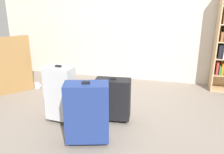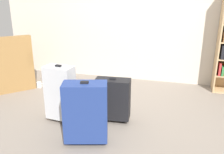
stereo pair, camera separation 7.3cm
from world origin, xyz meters
TOP-DOWN VIEW (x-y plane):
  - ground_plane at (0.00, 0.00)m, footprint 9.45×9.45m
  - back_wall at (0.00, 1.69)m, footprint 5.40×0.10m
  - armchair at (-2.12, 0.65)m, footprint 0.99×0.99m
  - mug at (-1.63, 0.75)m, footprint 0.12×0.08m
  - suitcase_navy_blue at (-0.24, -0.57)m, footprint 0.49×0.34m
  - suitcase_black at (-0.10, -0.03)m, footprint 0.44×0.24m
  - suitcase_silver at (-0.72, -0.21)m, footprint 0.36×0.23m

SIDE VIEW (x-z plane):
  - ground_plane at x=0.00m, z-range 0.00..0.00m
  - mug at x=-1.63m, z-range 0.00..0.10m
  - suitcase_black at x=-0.10m, z-range 0.01..0.59m
  - armchair at x=-2.12m, z-range -0.13..0.77m
  - suitcase_navy_blue at x=-0.24m, z-range 0.01..0.71m
  - suitcase_silver at x=-0.72m, z-range 0.01..0.75m
  - back_wall at x=0.00m, z-range 0.00..2.60m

